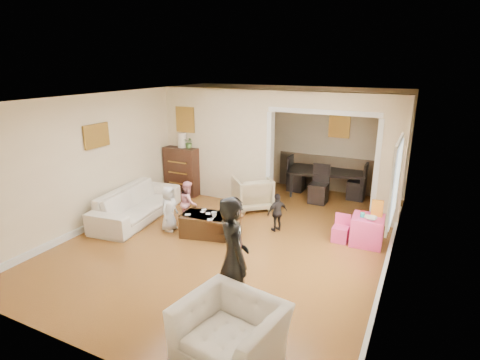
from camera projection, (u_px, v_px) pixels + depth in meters
The scene contains 27 objects.
floor at pixel (235, 235), 7.31m from camera, with size 7.00×7.00×0.00m, color #9E6329.
partition_left at pixel (218, 145), 9.06m from camera, with size 2.75×0.18×2.60m, color beige.
partition_right at pixel (391, 163), 7.43m from camera, with size 0.55×0.18×2.60m, color beige.
partition_header at pixel (324, 101), 7.68m from camera, with size 2.22×0.18×0.35m, color beige.
window_pane at pixel (396, 183), 5.36m from camera, with size 0.03×0.95×1.10m, color white.
framed_art_partition at pixel (185, 120), 9.16m from camera, with size 0.45×0.03×0.55m, color brown.
framed_art_sofa_wall at pixel (96, 136), 7.42m from camera, with size 0.03×0.55×0.40m, color brown.
framed_art_alcove at pixel (339, 125), 9.30m from camera, with size 0.45×0.03×0.55m, color brown.
sofa at pixel (137, 204), 8.01m from camera, with size 2.23×0.87×0.65m, color silver.
armchair_back at pixel (252, 193), 8.57m from camera, with size 0.78×0.80×0.73m, color tan.
armchair_front at pixel (230, 334), 4.14m from camera, with size 1.07×0.94×0.70m, color silver.
dresser at pixel (183, 171), 9.50m from camera, with size 0.86×0.48×1.18m, color #341A0F.
table_lamp at pixel (182, 140), 9.28m from camera, with size 0.22×0.22×0.36m, color beige.
potted_plant at pixel (189, 142), 9.21m from camera, with size 0.25×0.21×0.27m, color #4A7534.
coffee_table at pixel (211, 225), 7.26m from camera, with size 1.10×0.55×0.41m, color #3D2513.
coffee_cup at pixel (214, 215), 7.10m from camera, with size 0.10×0.10×0.10m, color silver.
play_table at pixel (367, 230), 6.90m from camera, with size 0.55×0.55×0.52m, color #FF4391.
cereal_box at pixel (377, 208), 6.81m from camera, with size 0.20×0.07×0.30m, color yellow.
cyan_cup at pixel (363, 215), 6.81m from camera, with size 0.08×0.08×0.08m, color #24B4B5.
toy_block at pixel (363, 212), 6.97m from camera, with size 0.08×0.06×0.05m, color red.
play_bowl at pixel (371, 218), 6.69m from camera, with size 0.22×0.22×0.05m, color silver.
dining_table at pixel (325, 182), 9.48m from camera, with size 1.81×1.01×0.64m, color black.
adult_person at pixel (234, 259), 4.74m from camera, with size 0.60×0.40×1.65m, color black.
child_kneel_a at pixel (169, 209), 7.42m from camera, with size 0.44×0.29×0.90m, color silver.
child_kneel_b at pixel (188, 203), 7.74m from camera, with size 0.44×0.34×0.90m, color pink.
child_toddler at pixel (277, 212), 7.41m from camera, with size 0.45×0.19×0.76m, color black.
craft_papers at pixel (212, 215), 7.19m from camera, with size 0.90×0.53×0.00m.
Camera 1 is at (3.03, -5.95, 3.16)m, focal length 28.66 mm.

